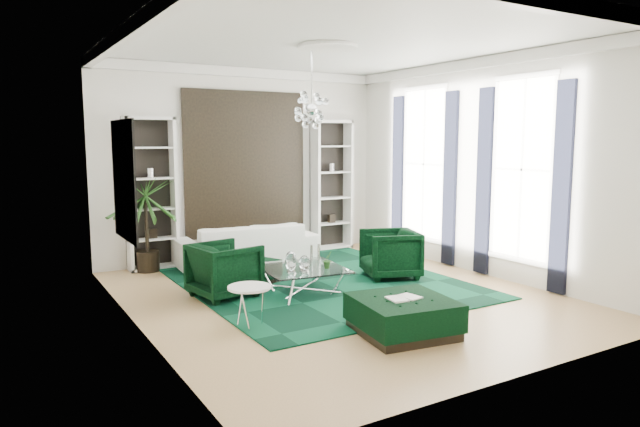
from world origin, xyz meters
TOP-DOWN VIEW (x-y plane):
  - floor at (0.00, 0.00)m, footprint 6.00×7.00m
  - ceiling at (0.00, 0.00)m, footprint 6.00×7.00m
  - wall_back at (0.00, 3.51)m, footprint 6.00×0.02m
  - wall_front at (0.00, -3.51)m, footprint 6.00×0.02m
  - wall_left at (-3.01, 0.00)m, footprint 0.02×7.00m
  - wall_right at (3.01, 0.00)m, footprint 0.02×7.00m
  - crown_molding at (0.00, 0.00)m, footprint 6.00×7.00m
  - ceiling_medallion at (0.00, 0.30)m, footprint 0.90×0.90m
  - tapestry at (0.00, 3.46)m, footprint 2.50×0.06m
  - shelving_left at (-1.95, 3.31)m, footprint 0.90×0.38m
  - shelving_right at (1.95, 3.31)m, footprint 0.90×0.38m
  - painting at (-2.97, 0.60)m, footprint 0.04×1.30m
  - window_near at (2.99, -0.90)m, footprint 0.03×1.10m
  - curtain_near_a at (2.96, -1.68)m, footprint 0.07×0.30m
  - curtain_near_b at (2.96, -0.12)m, footprint 0.07×0.30m
  - window_far at (2.99, 1.50)m, footprint 0.03×1.10m
  - curtain_far_a at (2.96, 0.72)m, footprint 0.07×0.30m
  - curtain_far_b at (2.96, 2.28)m, footprint 0.07×0.30m
  - rug at (0.17, 0.89)m, footprint 4.20×5.00m
  - sofa at (-0.29, 2.83)m, footprint 2.72×1.20m
  - armchair_left at (-1.52, 0.82)m, footprint 1.06×1.04m
  - armchair_right at (1.40, 0.51)m, footprint 1.17×1.16m
  - coffee_table at (-0.42, 0.36)m, footprint 1.36×1.36m
  - ottoman_side at (-0.94, 1.39)m, footprint 1.17×1.17m
  - ottoman_front at (-0.25, -1.89)m, footprint 1.27×1.27m
  - book at (-0.25, -1.89)m, footprint 0.41×0.27m
  - side_table at (-1.78, -0.70)m, footprint 0.65×0.65m
  - palm at (-2.09, 3.15)m, footprint 1.80×1.80m
  - chandelier at (-0.11, 0.60)m, footprint 0.93×0.93m
  - table_plant at (-0.12, 0.11)m, footprint 0.18×0.16m

SIDE VIEW (x-z plane):
  - floor at x=0.00m, z-range -0.02..0.00m
  - rug at x=0.17m, z-range 0.00..0.02m
  - ottoman_side at x=-0.94m, z-range 0.00..0.39m
  - coffee_table at x=-0.42m, z-range 0.00..0.42m
  - ottoman_front at x=-0.25m, z-range 0.00..0.45m
  - side_table at x=-1.78m, z-range 0.00..0.53m
  - sofa at x=-0.29m, z-range 0.00..0.78m
  - armchair_left at x=-1.52m, z-range 0.00..0.84m
  - armchair_right at x=1.40m, z-range 0.00..0.84m
  - book at x=-0.25m, z-range 0.45..0.48m
  - table_plant at x=-0.12m, z-range 0.42..0.69m
  - palm at x=-2.09m, z-range 0.00..2.24m
  - shelving_left at x=-1.95m, z-range 0.00..2.80m
  - shelving_right at x=1.95m, z-range 0.00..2.80m
  - curtain_near_a at x=2.96m, z-range 0.02..3.27m
  - curtain_near_b at x=2.96m, z-range 0.02..3.27m
  - curtain_far_a at x=2.96m, z-range 0.02..3.27m
  - curtain_far_b at x=2.96m, z-range 0.02..3.27m
  - painting at x=-2.97m, z-range 1.05..2.65m
  - wall_back at x=0.00m, z-range 0.00..3.80m
  - wall_front at x=0.00m, z-range 0.00..3.80m
  - wall_left at x=-3.01m, z-range 0.00..3.80m
  - wall_right at x=3.01m, z-range 0.00..3.80m
  - tapestry at x=0.00m, z-range 0.50..3.30m
  - window_near at x=2.99m, z-range 0.45..3.35m
  - window_far at x=2.99m, z-range 0.45..3.35m
  - chandelier at x=-0.11m, z-range 2.53..3.17m
  - crown_molding at x=0.00m, z-range 3.61..3.79m
  - ceiling_medallion at x=0.00m, z-range 3.75..3.79m
  - ceiling at x=0.00m, z-range 3.80..3.82m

